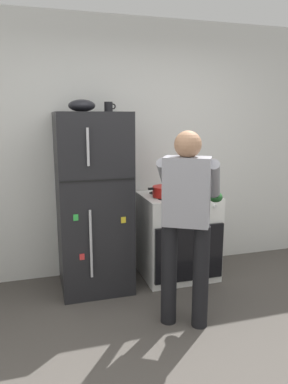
{
  "coord_description": "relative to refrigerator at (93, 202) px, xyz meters",
  "views": [
    {
      "loc": [
        -0.98,
        -1.93,
        1.71
      ],
      "look_at": [
        -0.01,
        1.32,
        1.0
      ],
      "focal_mm": 34.26,
      "sensor_mm": 36.0,
      "label": 1
    }
  ],
  "objects": [
    {
      "name": "ground",
      "position": [
        0.46,
        -1.57,
        -0.87
      ],
      "size": [
        8.0,
        8.0,
        0.0
      ],
      "primitive_type": "plane",
      "color": "#4C4742"
    },
    {
      "name": "kitchen_wall_back",
      "position": [
        0.46,
        0.38,
        0.48
      ],
      "size": [
        6.0,
        0.1,
        2.7
      ],
      "primitive_type": "cube",
      "color": "silver",
      "rests_on": "ground"
    },
    {
      "name": "refrigerator",
      "position": [
        0.0,
        0.0,
        0.0
      ],
      "size": [
        0.68,
        0.72,
        1.74
      ],
      "color": "black",
      "rests_on": "ground"
    },
    {
      "name": "stove_range",
      "position": [
        0.89,
        -0.01,
        -0.43
      ],
      "size": [
        0.76,
        0.67,
        0.9
      ],
      "color": "white",
      "rests_on": "ground"
    },
    {
      "name": "person_cook",
      "position": [
        0.61,
        -0.89,
        0.09
      ],
      "size": [
        0.68,
        0.75,
        1.6
      ],
      "color": "black",
      "rests_on": "ground"
    },
    {
      "name": "red_pot",
      "position": [
        0.73,
        -0.05,
        0.08
      ],
      "size": [
        0.36,
        0.26,
        0.1
      ],
      "color": "red",
      "rests_on": "stove_range"
    },
    {
      "name": "coffee_mug",
      "position": [
        0.18,
        0.05,
        0.92
      ],
      "size": [
        0.11,
        0.08,
        0.1
      ],
      "color": "black",
      "rests_on": "refrigerator"
    },
    {
      "name": "pepper_mill",
      "position": [
        1.19,
        0.2,
        0.11
      ],
      "size": [
        0.05,
        0.05,
        0.17
      ],
      "primitive_type": "cylinder",
      "color": "brown",
      "rests_on": "stove_range"
    },
    {
      "name": "mixing_bowl",
      "position": [
        -0.08,
        0.0,
        0.93
      ],
      "size": [
        0.25,
        0.25,
        0.11
      ],
      "primitive_type": "ellipsoid",
      "color": "black",
      "rests_on": "refrigerator"
    }
  ]
}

